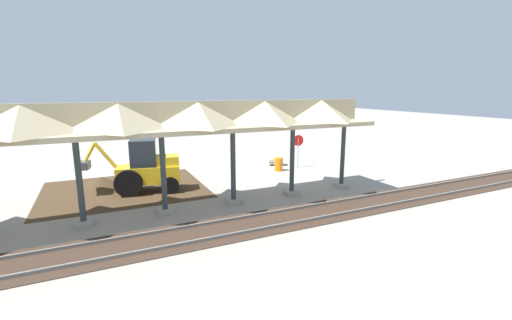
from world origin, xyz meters
TOP-DOWN VIEW (x-y plane):
  - ground_plane at (0.00, 0.00)m, footprint 120.00×120.00m
  - dirt_work_zone at (8.99, -0.17)m, footprint 8.36×7.00m
  - platform_canopy at (7.67, 4.46)m, footprint 20.75×3.20m
  - rail_tracks at (0.00, 7.35)m, footprint 60.00×2.58m
  - stop_sign at (-2.44, -0.68)m, footprint 0.76×0.14m
  - backhoe at (7.95, 0.74)m, footprint 5.17×2.27m
  - dirt_mound at (10.17, -1.11)m, footprint 4.98×4.98m
  - concrete_pipe at (-1.48, -2.06)m, footprint 1.23×1.15m
  - traffic_barrel at (-0.79, -0.46)m, footprint 0.56×0.56m

SIDE VIEW (x-z plane):
  - ground_plane at x=0.00m, z-range 0.00..0.00m
  - dirt_mound at x=10.17m, z-range -0.62..0.62m
  - dirt_work_zone at x=8.99m, z-range 0.00..0.01m
  - rail_tracks at x=0.00m, z-range -0.05..0.10m
  - concrete_pipe at x=-1.48m, z-range 0.00..0.77m
  - traffic_barrel at x=-0.79m, z-range 0.00..0.90m
  - backhoe at x=7.95m, z-range -0.14..2.68m
  - stop_sign at x=-2.44m, z-range 0.51..2.83m
  - platform_canopy at x=7.67m, z-range 1.71..6.61m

